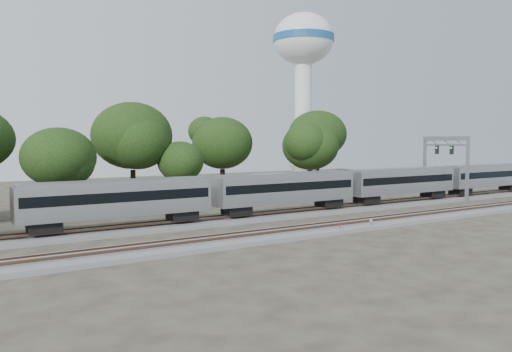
{
  "coord_description": "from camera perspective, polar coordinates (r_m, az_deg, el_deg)",
  "views": [
    {
      "loc": [
        -30.25,
        -41.41,
        8.84
      ],
      "look_at": [
        -0.64,
        5.0,
        4.99
      ],
      "focal_mm": 35.0,
      "sensor_mm": 36.0,
      "label": 1
    }
  ],
  "objects": [
    {
      "name": "switch_stand_white",
      "position": [
        51.35,
        13.02,
        -5.24
      ],
      "size": [
        0.34,
        0.07,
        1.07
      ],
      "rotation": [
        0.0,
        0.0,
        0.11
      ],
      "color": "#512D19",
      "rests_on": "ground"
    },
    {
      "name": "tree_3",
      "position": [
        66.15,
        -13.95,
        4.48
      ],
      "size": [
        9.7,
        9.7,
        13.68
      ],
      "color": "black",
      "rests_on": "ground"
    },
    {
      "name": "train",
      "position": [
        58.91,
        3.51,
        -1.34
      ],
      "size": [
        95.98,
        3.32,
        4.89
      ],
      "color": "#A9ABB0",
      "rests_on": "ground"
    },
    {
      "name": "ground",
      "position": [
        52.04,
        3.58,
        -5.79
      ],
      "size": [
        160.0,
        160.0,
        0.0
      ],
      "primitive_type": "plane",
      "color": "#383328",
      "rests_on": "ground"
    },
    {
      "name": "water_tower",
      "position": [
        110.09,
        5.43,
        13.36
      ],
      "size": [
        13.05,
        13.05,
        36.14
      ],
      "color": "silver",
      "rests_on": "ground"
    },
    {
      "name": "tree_6",
      "position": [
        77.54,
        6.2,
        3.42
      ],
      "size": [
        8.24,
        8.24,
        11.62
      ],
      "color": "black",
      "rests_on": "ground"
    },
    {
      "name": "tree_4",
      "position": [
        64.66,
        -8.65,
        1.62
      ],
      "size": [
        6.34,
        6.34,
        8.94
      ],
      "color": "black",
      "rests_on": "ground"
    },
    {
      "name": "track_far",
      "position": [
        56.9,
        0.0,
        -4.73
      ],
      "size": [
        160.0,
        5.0,
        0.73
      ],
      "color": "slate",
      "rests_on": "ground"
    },
    {
      "name": "track_near",
      "position": [
        48.88,
        6.36,
        -6.2
      ],
      "size": [
        160.0,
        5.0,
        0.73
      ],
      "color": "slate",
      "rests_on": "ground"
    },
    {
      "name": "signal_gantry",
      "position": [
        79.45,
        20.83,
        2.39
      ],
      "size": [
        0.66,
        7.86,
        9.56
      ],
      "color": "gray",
      "rests_on": "ground"
    },
    {
      "name": "switch_stand_red",
      "position": [
        49.12,
        9.52,
        -5.69
      ],
      "size": [
        0.31,
        0.09,
        0.98
      ],
      "rotation": [
        0.0,
        0.0,
        -0.21
      ],
      "color": "#512D19",
      "rests_on": "ground"
    },
    {
      "name": "tree_2",
      "position": [
        58.91,
        -21.63,
        1.99
      ],
      "size": [
        7.2,
        7.2,
        10.15
      ],
      "color": "black",
      "rests_on": "ground"
    },
    {
      "name": "tree_7",
      "position": [
        90.97,
        7.1,
        4.77
      ],
      "size": [
        10.29,
        10.29,
        14.5
      ],
      "color": "black",
      "rests_on": "ground"
    },
    {
      "name": "switch_lever",
      "position": [
        52.5,
        13.17,
        -5.63
      ],
      "size": [
        0.51,
        0.33,
        0.3
      ],
      "primitive_type": "cube",
      "rotation": [
        0.0,
        0.0,
        -0.05
      ],
      "color": "#512D19",
      "rests_on": "ground"
    },
    {
      "name": "tree_5",
      "position": [
        75.37,
        -3.87,
        3.77
      ],
      "size": [
        8.7,
        8.7,
        12.27
      ],
      "color": "black",
      "rests_on": "ground"
    }
  ]
}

